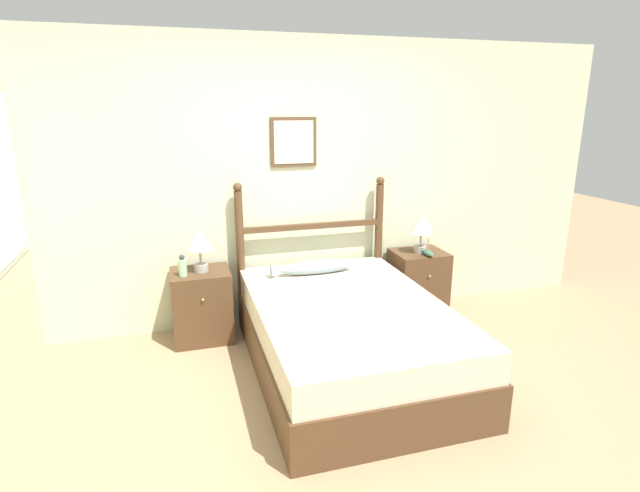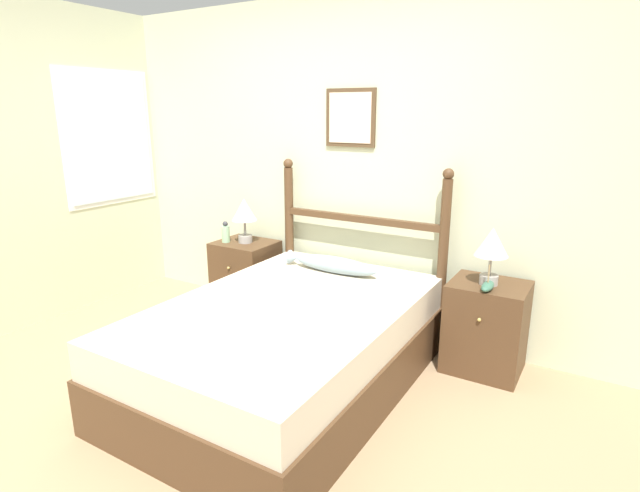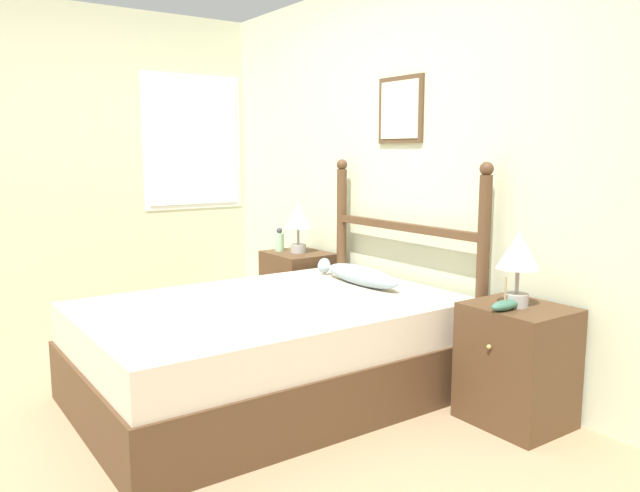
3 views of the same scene
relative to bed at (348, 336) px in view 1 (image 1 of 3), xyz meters
The scene contains 11 objects.
ground_plane 0.70m from the bed, 110.67° to the right, with size 16.00×16.00×0.00m, color #9E7F5B.
wall_back 1.52m from the bed, 101.48° to the left, with size 6.40×0.08×2.55m.
bed is the anchor object (origin of this frame).
headboard 1.09m from the bed, 90.00° to the left, with size 1.40×0.08×1.33m.
nightstand_left 1.33m from the bed, 140.20° to the left, with size 0.49×0.44×0.62m.
nightstand_right 1.33m from the bed, 39.80° to the left, with size 0.49×0.44×0.62m.
table_lamp_left 1.45m from the bed, 140.00° to the left, with size 0.21×0.21×0.38m.
table_lamp_right 1.45m from the bed, 39.24° to the left, with size 0.21×0.21×0.38m.
bottle 1.46m from the bed, 146.38° to the left, with size 0.07×0.07×0.18m.
model_boat 1.32m from the bed, 34.71° to the left, with size 0.07×0.18×0.17m.
fish_pillow 0.78m from the bed, 95.80° to the left, with size 0.74×0.14×0.12m.
Camera 1 is at (-0.96, -2.65, 1.97)m, focal length 28.00 mm.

